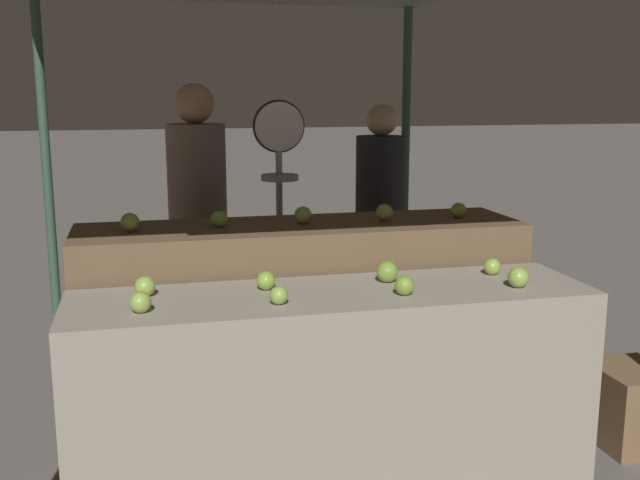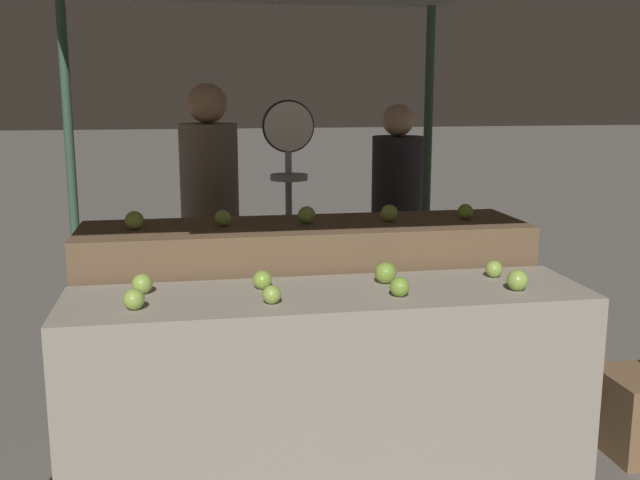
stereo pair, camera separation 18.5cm
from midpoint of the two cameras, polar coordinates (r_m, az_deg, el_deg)
The scene contains 19 objects.
display_counter_front at distance 3.10m, azimuth -0.71°, elevation -11.95°, with size 2.07×0.55×0.89m, color gray.
display_counter_back at distance 3.62m, azimuth -2.84°, elevation -7.05°, with size 2.07×0.55×1.06m, color brown.
apple_front_0 at distance 2.77m, azimuth -15.40°, elevation -4.61°, with size 0.08×0.08×0.08m, color #8EB247.
apple_front_1 at distance 2.79m, azimuth -5.06°, elevation -4.24°, with size 0.07×0.07×0.07m, color #8EB247.
apple_front_2 at distance 2.91m, azimuth 4.65°, elevation -3.49°, with size 0.08×0.08×0.08m, color #7AA338.
apple_front_3 at distance 3.09m, azimuth 13.22°, elevation -2.79°, with size 0.09×0.09×0.09m, color #8EB247.
apple_front_4 at distance 2.98m, azimuth -14.94°, elevation -3.46°, with size 0.08×0.08×0.08m, color #8EB247.
apple_front_5 at distance 2.99m, azimuth -5.92°, elevation -3.11°, with size 0.08×0.08×0.08m, color #84AD3D.
apple_front_6 at distance 3.09m, azimuth 3.45°, elevation -2.44°, with size 0.09×0.09×0.09m, color #7AA338.
apple_front_7 at distance 3.28m, azimuth 11.42°, elevation -2.01°, with size 0.07×0.07×0.07m, color #8EB247.
apple_back_0 at distance 3.42m, azimuth -15.79°, elevation 1.30°, with size 0.08×0.08×0.08m, color #8EB247.
apple_back_1 at distance 3.44m, azimuth -9.22°, elevation 1.57°, with size 0.08×0.08×0.08m, color #8EB247.
apple_back_2 at distance 3.49m, azimuth -2.83°, elevation 1.89°, with size 0.08×0.08×0.08m, color #8EB247.
apple_back_3 at distance 3.57m, azimuth 3.45°, elevation 2.10°, with size 0.08×0.08×0.08m, color #8EB247.
apple_back_4 at distance 3.70m, azimuth 9.10°, elevation 2.24°, with size 0.07×0.07×0.07m, color #84AD3D.
produce_scale at distance 4.02m, azimuth -4.39°, elevation 4.30°, with size 0.28×0.20×1.62m.
person_vendor_at_scale at distance 4.35m, azimuth -10.50°, elevation 2.25°, with size 0.38×0.38×1.71m.
person_customer_left at distance 5.01m, azimuth 3.57°, elevation 2.66°, with size 0.38×0.38×1.58m.
wooden_crate_side at distance 3.92m, azimuth 21.58°, elevation -11.65°, with size 0.38×0.38×0.38m, color brown.
Camera 1 is at (-0.72, -2.75, 1.67)m, focal length 42.00 mm.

